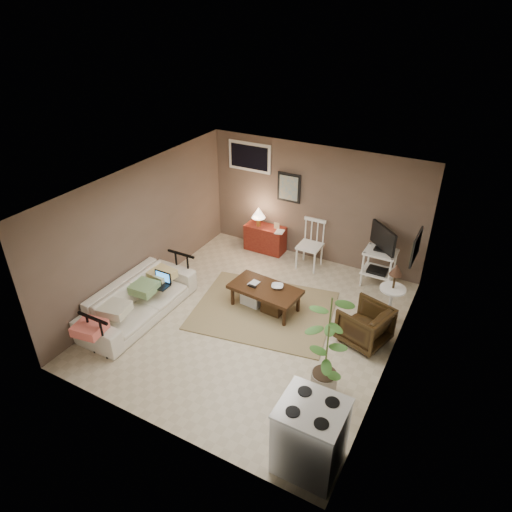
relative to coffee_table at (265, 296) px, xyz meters
The scene contains 20 objects.
floor 0.48m from the coffee_table, 88.59° to the right, with size 5.00×5.00×0.00m, color #C1B293.
art_back 2.44m from the coffee_table, 104.65° to the left, with size 0.50×0.03×0.60m, color black.
art_right 2.64m from the coffee_table, 15.99° to the left, with size 0.03×0.60×0.45m, color black.
window 3.03m from the coffee_table, 124.88° to the left, with size 0.96×0.03×0.60m, color white.
rug 0.26m from the coffee_table, 73.31° to the right, with size 2.35×1.88×0.02m, color #8D7C52.
coffee_table is the anchor object (origin of this frame).
sofa 2.16m from the coffee_table, 146.17° to the right, with size 2.19×0.64×0.86m, color beige.
sofa_pillows 2.28m from the coffee_table, 140.10° to the right, with size 0.42×2.09×0.15m, color beige, non-canonical shape.
sofa_end_rails 2.05m from the coffee_table, 144.20° to the right, with size 0.59×2.19×0.74m, color black, non-canonical shape.
laptop 1.80m from the coffee_table, 152.50° to the right, with size 0.34×0.25×0.23m.
red_console 2.11m from the coffee_table, 117.64° to the left, with size 0.85×0.38×0.99m.
spindle_chair 1.72m from the coffee_table, 85.59° to the left, with size 0.45×0.45×0.99m.
tv_stand 2.31m from the coffee_table, 47.85° to the left, with size 0.57×0.54×1.22m.
side_table 2.16m from the coffee_table, 18.54° to the left, with size 0.42×0.42×1.13m.
armchair 1.79m from the coffee_table, ahead, with size 0.69×0.64×0.71m, color black.
potted_plant 2.17m from the coffee_table, 39.20° to the right, with size 0.41×0.41×1.62m.
stove 3.11m from the coffee_table, 52.81° to the right, with size 0.74×0.69×0.96m.
bowl 0.36m from the coffee_table, 28.56° to the left, with size 0.20×0.05×0.20m, color #351C0E.
book_table 0.41m from the coffee_table, behind, with size 0.15×0.02×0.21m, color #351C0E.
book_console 1.92m from the coffee_table, 110.74° to the left, with size 0.17×0.02×0.23m, color #351C0E.
Camera 1 is at (2.97, -5.39, 4.86)m, focal length 32.00 mm.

